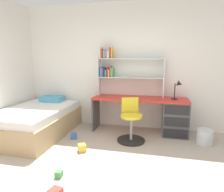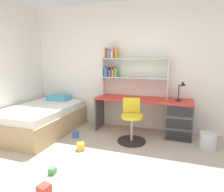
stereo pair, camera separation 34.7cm
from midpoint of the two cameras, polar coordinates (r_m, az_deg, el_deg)
The scene contains 12 objects.
ground_plane at distance 2.57m, azimuth -3.45°, elevation -25.80°, with size 5.73×5.74×0.02m, color #B2A393.
room_shell at distance 3.70m, azimuth -13.93°, elevation 7.79°, with size 5.73×5.74×2.71m.
desk at distance 4.13m, azimuth 18.28°, elevation -5.48°, with size 1.94×0.55×0.73m.
bookshelf_hutch at distance 4.26m, azimuth 5.90°, elevation 8.10°, with size 1.40×0.22×1.04m.
desk_lamp at distance 3.98m, azimuth 22.03°, elevation 2.16°, with size 0.20×0.16×0.38m.
swivel_chair at distance 3.73m, azimuth 8.39°, elevation -8.26°, with size 0.52×0.52×0.80m.
bed_platform at distance 4.38m, azimuth -17.57°, elevation -6.37°, with size 1.22×1.85×0.67m.
waste_bin at distance 3.92m, azimuth 28.35°, elevation -11.34°, with size 0.29×0.29×0.27m, color silver.
toy_block_red_0 at distance 2.52m, azimuth -14.98°, elevation -24.87°, with size 0.12×0.12×0.12m, color red.
toy_block_yellow_1 at distance 3.46m, azimuth -6.14°, elevation -14.31°, with size 0.12×0.12×0.12m, color gold.
toy_block_blue_2 at distance 3.99m, azimuth -7.98°, elevation -11.02°, with size 0.11×0.11×0.11m, color #3860B7.
toy_block_green_3 at distance 2.89m, azimuth -13.33°, elevation -20.34°, with size 0.09×0.09×0.09m, color #479E51.
Camera 2 is at (0.97, -1.86, 1.51)m, focal length 31.71 mm.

